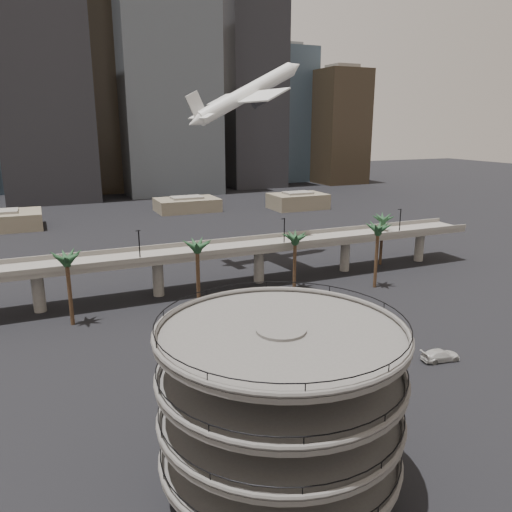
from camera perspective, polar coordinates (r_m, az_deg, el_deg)
name	(u,v)px	position (r m, az deg, el deg)	size (l,w,h in m)	color
ground	(367,432)	(60.52, 12.62, -19.04)	(700.00, 700.00, 0.00)	black
parking_ramp	(280,395)	(46.51, 2.79, -15.60)	(22.20, 22.20, 17.35)	#504E4B
overpass	(210,255)	(103.11, -5.26, 0.16)	(130.00, 9.30, 14.70)	slate
palm_trees	(277,239)	(99.35, 2.47, 2.00)	(76.40, 18.40, 14.00)	#4A321F
low_buildings	(153,209)	(188.51, -11.68, 5.24)	(135.00, 27.50, 6.80)	#655D4A
skyline	(132,92)	(261.44, -14.02, 17.73)	(269.00, 86.00, 132.12)	gray
airborne_jet	(247,94)	(120.67, -1.07, 18.02)	(31.19, 29.10, 17.15)	silver
car_a	(358,366)	(72.65, 11.59, -12.22)	(1.63, 4.06, 1.38)	red
car_b	(384,333)	(84.16, 14.39, -8.50)	(1.45, 4.16, 1.37)	black
car_c	(440,355)	(78.66, 20.33, -10.58)	(2.35, 5.78, 1.68)	beige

